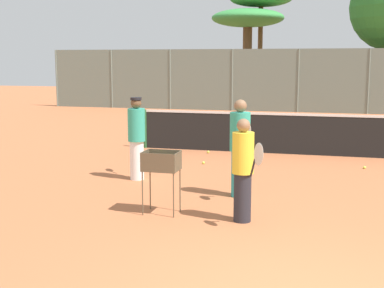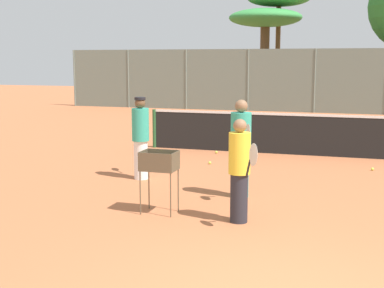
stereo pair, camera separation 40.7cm
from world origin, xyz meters
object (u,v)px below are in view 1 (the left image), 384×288
object	(u,v)px
tennis_net	(327,134)
player_red_cap	(137,137)
ball_cart	(161,166)
player_white_outfit	(243,169)
player_yellow_shirt	(240,147)
parked_car	(350,94)

from	to	relation	value
tennis_net	player_red_cap	world-z (taller)	player_red_cap
tennis_net	ball_cart	world-z (taller)	tennis_net
player_red_cap	ball_cart	world-z (taller)	player_red_cap
tennis_net	player_white_outfit	distance (m)	6.25
player_yellow_shirt	ball_cart	size ratio (longest dim) A/B	1.74
player_red_cap	player_yellow_shirt	world-z (taller)	player_yellow_shirt
tennis_net	player_yellow_shirt	bearing A→B (deg)	-107.10
ball_cart	player_white_outfit	bearing A→B (deg)	-4.53
ball_cart	player_red_cap	bearing A→B (deg)	119.70
player_white_outfit	ball_cart	bearing A→B (deg)	-128.92
tennis_net	player_white_outfit	size ratio (longest dim) A/B	6.35
player_yellow_shirt	parked_car	xyz separation A→B (m)	(2.32, 19.78, -0.23)
player_white_outfit	ball_cart	world-z (taller)	player_white_outfit
tennis_net	parked_car	world-z (taller)	parked_car
ball_cart	parked_car	xyz separation A→B (m)	(3.33, 21.16, -0.11)
ball_cart	parked_car	distance (m)	21.42
tennis_net	player_yellow_shirt	size ratio (longest dim) A/B	5.72
player_yellow_shirt	parked_car	world-z (taller)	player_yellow_shirt
player_white_outfit	player_yellow_shirt	size ratio (longest dim) A/B	0.90
player_yellow_shirt	parked_car	size ratio (longest dim) A/B	0.41
tennis_net	parked_car	xyz separation A→B (m)	(0.88, 15.12, 0.10)
player_white_outfit	ball_cart	size ratio (longest dim) A/B	1.57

